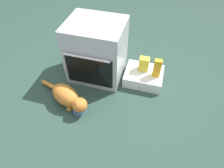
% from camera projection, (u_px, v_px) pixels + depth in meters
% --- Properties ---
extents(ground, '(8.00, 8.00, 0.00)m').
position_uv_depth(ground, '(90.00, 93.00, 2.37)').
color(ground, '#284238').
extents(oven, '(0.66, 0.61, 0.74)m').
position_uv_depth(oven, '(97.00, 51.00, 2.35)').
color(oven, '#B7BABF').
rests_on(oven, ground).
extents(pantry_cabinet, '(0.47, 0.39, 0.15)m').
position_uv_depth(pantry_cabinet, '(144.00, 76.00, 2.47)').
color(pantry_cabinet, white).
rests_on(pantry_cabinet, ground).
extents(food_bowl, '(0.13, 0.13, 0.08)m').
position_uv_depth(food_bowl, '(79.00, 109.00, 2.17)').
color(food_bowl, '#4C7AB7').
rests_on(food_bowl, ground).
extents(cat, '(0.75, 0.41, 0.24)m').
position_uv_depth(cat, '(68.00, 97.00, 2.17)').
color(cat, '#C6752D').
rests_on(cat, ground).
extents(snack_bag, '(0.12, 0.09, 0.18)m').
position_uv_depth(snack_bag, '(144.00, 64.00, 2.39)').
color(snack_bag, yellow).
rests_on(snack_bag, pantry_cabinet).
extents(juice_carton, '(0.09, 0.06, 0.24)m').
position_uv_depth(juice_carton, '(157.00, 68.00, 2.29)').
color(juice_carton, orange).
rests_on(juice_carton, pantry_cabinet).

